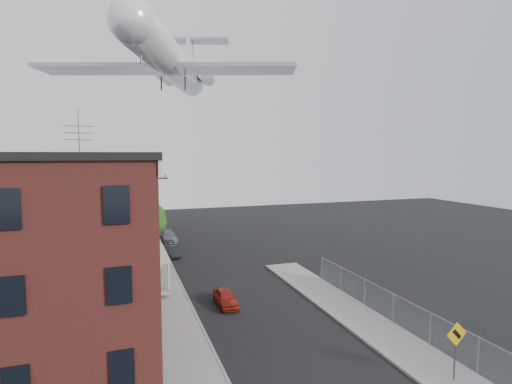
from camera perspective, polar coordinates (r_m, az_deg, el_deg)
sidewalk_left at (r=39.67m, az=-14.41°, el=-9.56°), size 3.00×62.00×0.12m
sidewalk_right at (r=26.57m, az=14.93°, el=-17.23°), size 3.00×26.00×0.12m
curb_left at (r=39.80m, az=-12.30°, el=-9.45°), size 0.15×62.00×0.14m
curb_right at (r=25.84m, az=12.12°, el=-17.81°), size 0.15×26.00×0.14m
corner_building at (r=22.12m, az=-28.15°, el=-8.43°), size 10.31×12.30×12.15m
row_house_a at (r=31.36m, az=-25.37°, el=-4.43°), size 11.98×7.00×10.30m
row_house_b at (r=38.24m, az=-24.23°, el=-2.68°), size 11.98×7.00×10.30m
row_house_c at (r=45.16m, az=-23.45°, el=-1.47°), size 11.98×7.00×10.30m
row_house_d at (r=52.11m, az=-22.87°, el=-0.58°), size 11.98×7.00×10.30m
row_house_e at (r=59.06m, az=-22.43°, el=0.10°), size 11.98×7.00×10.30m
chainlink_fence at (r=26.31m, az=19.05°, el=-15.39°), size 0.06×18.06×1.90m
warning_sign at (r=20.98m, az=26.66°, el=-18.58°), size 1.10×0.11×2.80m
utility_pole at (r=32.83m, az=-13.92°, el=-4.44°), size 1.80×0.26×9.00m
street_tree at (r=42.81m, az=-14.65°, el=-3.83°), size 3.22×3.20×5.20m
car_near at (r=27.98m, az=-4.35°, el=-14.80°), size 1.31×3.22×1.10m
car_mid at (r=41.12m, az=-11.93°, el=-8.30°), size 1.43×3.30×1.06m
car_far at (r=48.08m, az=-12.42°, el=-6.21°), size 1.95×4.26×1.21m
airplane at (r=44.66m, az=-11.91°, el=17.61°), size 25.32×28.99×8.43m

